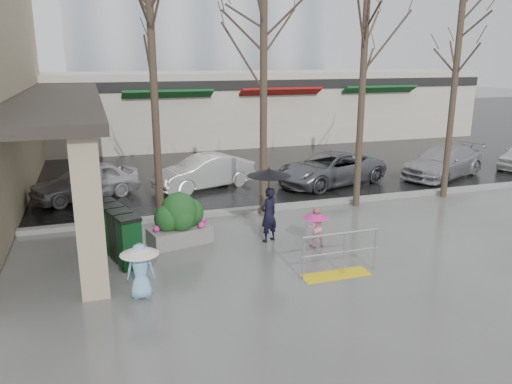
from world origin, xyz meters
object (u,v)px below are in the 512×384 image
planter (179,219)px  car_b (204,172)px  news_boxes (117,232)px  car_c (329,169)px  car_d (443,162)px  tree_west (152,47)px  woman (269,195)px  child_pink (315,224)px  car_a (85,181)px  child_blue (140,264)px  tree_mideast (364,56)px  tree_midwest (264,42)px  tree_east (459,39)px  handrail (338,260)px

planter → car_b: size_ratio=0.46×
planter → news_boxes: 1.67m
car_c → car_d: (5.06, -0.30, 0.00)m
tree_west → woman: bearing=-41.0°
child_pink → car_a: bearing=-48.8°
car_a → child_blue: bearing=-16.5°
tree_mideast → car_a: bearing=156.7°
tree_mideast → car_b: bearing=138.3°
tree_midwest → tree_east: size_ratio=0.97×
tree_mideast → car_a: size_ratio=1.76×
tree_east → planter: (-9.71, -1.66, -4.71)m
tree_west → tree_midwest: (3.20, 0.00, 0.15)m
news_boxes → car_b: car_b is taller
news_boxes → car_c: (8.25, 4.93, 0.01)m
tree_east → child_blue: bearing=-157.7°
child_pink → woman: bearing=-34.1°
planter → car_a: (-2.38, 5.35, -0.04)m
tree_mideast → child_blue: 9.68m
car_a → car_b: (4.27, 0.16, 0.00)m
tree_east → news_boxes: size_ratio=3.15×
car_b → car_c: (4.74, -0.96, 0.00)m
tree_east → car_a: 13.51m
woman → child_pink: 1.42m
car_c → woman: bearing=-55.6°
tree_east → car_b: bearing=153.8°
planter → car_b: bearing=71.1°
tree_east → car_b: (-7.82, 3.85, -4.75)m
car_a → tree_west: bearing=5.4°
woman → car_c: size_ratio=0.45×
child_pink → news_boxes: news_boxes is taller
tree_west → car_a: (-2.09, 3.70, -4.45)m
tree_midwest → car_d: bearing=16.5°
car_c → child_pink: bearing=-44.9°
news_boxes → tree_east: bearing=-5.7°
handrail → car_b: (-1.18, 8.65, 0.25)m
planter → tree_west: bearing=100.0°
tree_midwest → car_b: 6.09m
car_c → tree_east: bearing=31.3°
handrail → tree_midwest: size_ratio=0.27×
tree_east → child_blue: size_ratio=6.10×
car_a → news_boxes: bearing=-16.5°
handrail → news_boxes: news_boxes is taller
child_blue → car_c: 10.84m
child_pink → car_a: size_ratio=0.28×
planter → car_d: size_ratio=0.40×
planter → car_d: 12.43m
car_d → tree_west: bearing=-101.1°
tree_mideast → planter: size_ratio=3.72×
handrail → child_blue: size_ratio=1.61×
woman → planter: (-2.30, 0.59, -0.61)m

